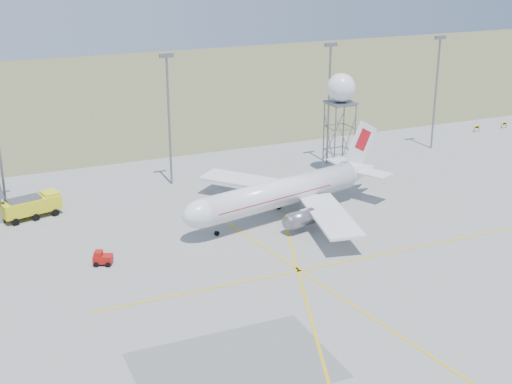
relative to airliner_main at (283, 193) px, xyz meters
name	(u,v)px	position (x,y,z in m)	size (l,w,h in m)	color
grass_strip	(122,91)	(-0.01, 93.75, -3.53)	(400.00, 120.00, 0.03)	#566034
mast_b	(169,109)	(-10.01, 19.75, 8.52)	(2.20, 0.50, 20.50)	slate
mast_c	(329,94)	(17.99, 19.75, 8.52)	(2.20, 0.50, 20.50)	slate
mast_d	(437,83)	(39.99, 19.75, 8.52)	(2.20, 0.50, 20.50)	slate
taxi_sign_near	(477,127)	(55.59, 25.75, -2.66)	(1.60, 0.17, 1.20)	black
taxi_sign_far	(504,124)	(62.59, 25.75, -2.66)	(1.60, 0.17, 1.20)	black
airliner_main	(283,193)	(0.00, 0.00, 0.00)	(33.78, 32.22, 11.58)	silver
radar_tower	(340,118)	(16.65, 13.65, 5.79)	(4.59, 4.59, 16.63)	slate
fire_truck	(33,207)	(-31.91, 13.81, -2.01)	(8.41, 4.77, 3.20)	yellow
baggage_tug	(103,259)	(-26.40, -5.20, -2.90)	(2.60, 2.44, 1.71)	#A8110C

